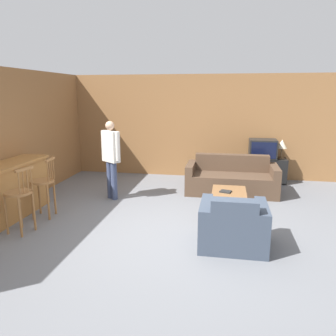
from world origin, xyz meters
name	(u,v)px	position (x,y,z in m)	size (l,w,h in m)	color
ground_plane	(168,233)	(0.00, 0.00, 0.00)	(24.00, 24.00, 0.00)	slate
wall_back	(193,126)	(0.00, 3.72, 1.30)	(9.40, 0.08, 2.60)	olive
wall_left	(27,135)	(-3.17, 1.36, 1.30)	(0.08, 8.72, 2.60)	olive
bar_counter	(2,194)	(-2.83, 0.00, 0.49)	(0.55, 2.14, 0.97)	#A87038
bar_chair_near	(19,198)	(-2.26, -0.37, 0.57)	(0.48, 0.48, 1.05)	#996638
bar_chair_mid	(43,185)	(-2.26, 0.31, 0.57)	(0.45, 0.45, 1.05)	#996638
couch_far	(231,180)	(0.99, 2.35, 0.29)	(1.94, 0.88, 0.80)	#4C3828
armchair_near	(233,227)	(0.98, -0.27, 0.30)	(0.94, 0.83, 0.78)	#384251
coffee_table	(229,196)	(0.93, 1.04, 0.34)	(0.61, 1.01, 0.39)	brown
tv_unit	(261,170)	(1.72, 3.39, 0.30)	(1.16, 0.48, 0.60)	black
tv	(263,149)	(1.72, 3.39, 0.83)	(0.64, 0.51, 0.46)	black
book_on_table	(226,191)	(0.86, 1.07, 0.40)	(0.23, 0.21, 0.02)	black
table_lamp	(282,145)	(2.16, 3.39, 0.93)	(0.24, 0.24, 0.46)	brown
person_by_window	(111,156)	(-1.44, 1.50, 0.91)	(0.45, 0.37, 1.60)	#384260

